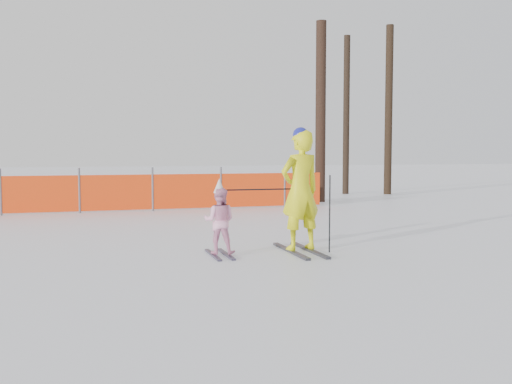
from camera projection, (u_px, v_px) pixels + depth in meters
The scene contains 6 objects.
ground at pixel (265, 255), 9.35m from camera, with size 120.00×120.00×0.00m, color white.
adult at pixel (300, 190), 9.57m from camera, with size 0.82×1.61×2.10m.
child at pixel (219, 220), 9.25m from camera, with size 0.64×1.02×1.26m.
ski_poles at pixel (298, 203), 9.47m from camera, with size 1.72×0.26×1.30m.
safety_fence at pixel (22, 194), 15.28m from camera, with size 17.18×0.06×1.25m.
tree_trunks at pixel (352, 112), 21.24m from camera, with size 4.30×3.39×6.69m.
Camera 1 is at (-2.79, -8.82, 1.68)m, focal length 40.00 mm.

